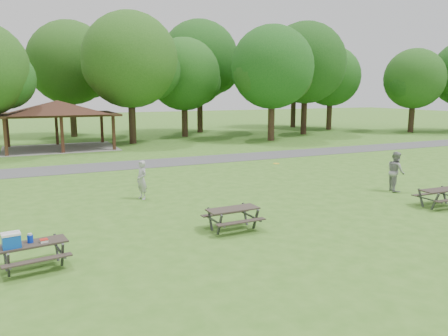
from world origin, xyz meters
The scene contains 18 objects.
ground centered at (0.00, 0.00, 0.00)m, with size 160.00×160.00×0.00m, color #3D7120.
asphalt_path centered at (0.00, 14.00, 0.01)m, with size 120.00×3.20×0.02m, color #49494B.
pavilion centered at (-4.00, 24.00, 3.06)m, with size 8.60×7.01×3.76m.
tree_row_e centered at (2.10, 25.03, 6.78)m, with size 8.40×8.00×11.02m.
tree_row_f centered at (8.09, 28.53, 5.84)m, with size 7.35×7.00×9.55m.
tree_row_g centered at (14.09, 22.03, 6.33)m, with size 7.77×7.40×10.25m.
tree_row_h centered at (20.10, 25.53, 7.03)m, with size 8.61×8.20×11.37m.
tree_row_i centered at (26.08, 29.03, 5.91)m, with size 7.14×6.80×9.52m.
tree_row_j centered at (32.08, 22.53, 5.56)m, with size 6.72×6.40×8.96m.
tree_deep_b centered at (-1.90, 33.03, 6.89)m, with size 8.40×8.00×11.13m.
tree_deep_c centered at (11.10, 32.03, 7.44)m, with size 8.82×8.40×11.90m.
tree_deep_d centered at (24.10, 33.53, 7.03)m, with size 8.40×8.00×11.27m.
picnic_table_near centered at (-6.66, -0.74, 0.65)m, with size 1.80×1.53×1.13m.
picnic_table_middle centered at (-0.50, 0.04, 0.55)m, with size 1.76×1.44×0.74m.
picnic_table_far centered at (8.14, -0.76, 0.52)m, with size 1.68×1.38×0.71m.
frisbee_in_flight centered at (3.31, 3.61, 1.39)m, with size 0.36×0.36×0.02m.
frisbee_thrower centered at (-2.17, 5.32, 0.81)m, with size 0.59×0.39×1.63m, color #AEAEB0.
frisbee_catcher centered at (8.59, 1.97, 0.90)m, with size 0.88×0.69×1.81m, color gray.
Camera 1 is at (-6.51, -12.33, 4.50)m, focal length 35.00 mm.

